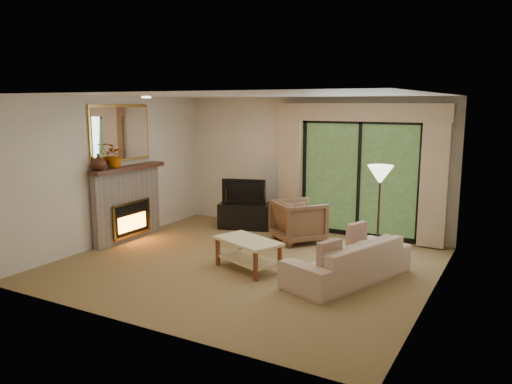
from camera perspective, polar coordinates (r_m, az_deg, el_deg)
The scene contains 22 objects.
floor at distance 7.88m, azimuth -1.07°, elevation -8.23°, with size 5.50×5.50×0.00m, color olive.
ceiling at distance 7.48m, azimuth -1.13°, elevation 11.02°, with size 5.50×5.50×0.00m, color silver.
wall_back at distance 9.80m, azimuth 6.24°, elevation 3.13°, with size 5.00×5.00×0.00m, color beige.
wall_front at distance 5.59m, azimuth -14.03°, elevation -2.41°, with size 5.00×5.00×0.00m, color beige.
wall_left at distance 9.25m, azimuth -16.03°, elevation 2.38°, with size 5.00×5.00×0.00m, color beige.
wall_right at distance 6.66m, azimuth 19.86°, elevation -0.72°, with size 5.00×5.00×0.00m, color beige.
fireplace at distance 9.41m, azimuth -14.47°, elevation -1.22°, with size 0.24×1.70×1.37m, color gray, non-canonical shape.
mirror at distance 9.31m, azimuth -15.20°, elevation 6.49°, with size 0.07×1.45×1.02m, color #BE9541, non-canonical shape.
sliding_door at distance 9.44m, azimuth 11.70°, elevation 1.49°, with size 2.26×0.10×2.16m, color black, non-canonical shape.
curtain_left at distance 9.81m, azimuth 3.98°, elevation 2.59°, with size 0.45×0.18×2.35m, color tan.
curtain_right at distance 9.02m, azimuth 19.73°, elevation 1.35°, with size 0.45×0.18×2.35m, color tan.
cornice at distance 9.26m, azimuth 11.81°, elevation 8.91°, with size 3.20×0.24×0.32m, color tan.
media_console at distance 10.01m, azimuth -1.29°, elevation -2.74°, with size 1.02×0.46×0.51m, color black.
tv at distance 9.91m, azimuth -1.30°, elevation 0.12°, with size 0.88×0.11×0.51m, color black.
armchair at distance 9.07m, azimuth 4.89°, elevation -3.32°, with size 0.81×0.83×0.76m, color brown.
sofa at distance 7.25m, azimuth 10.47°, elevation -7.63°, with size 2.01×0.79×0.59m, color tan.
pillow_near at distance 6.68m, azimuth 8.38°, elevation -7.20°, with size 0.11×0.40×0.40m, color brown.
pillow_far at distance 7.74m, azimuth 11.42°, elevation -4.89°, with size 0.10×0.39×0.39m, color brown.
coffee_table at distance 7.58m, azimuth -0.92°, elevation -7.15°, with size 1.04×0.57×0.47m, color beige, non-canonical shape.
floor_lamp at distance 8.17m, azimuth 13.83°, elevation -2.33°, with size 0.41×0.41×1.52m, color white, non-canonical shape.
vase at distance 8.81m, azimuth -17.56°, elevation 3.31°, with size 0.27×0.27×0.28m, color #3E2013.
branches at distance 9.08m, azimuth -15.75°, elevation 4.06°, with size 0.38×0.33×0.43m, color #B8570A.
Camera 1 is at (3.74, -6.48, 2.48)m, focal length 35.00 mm.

